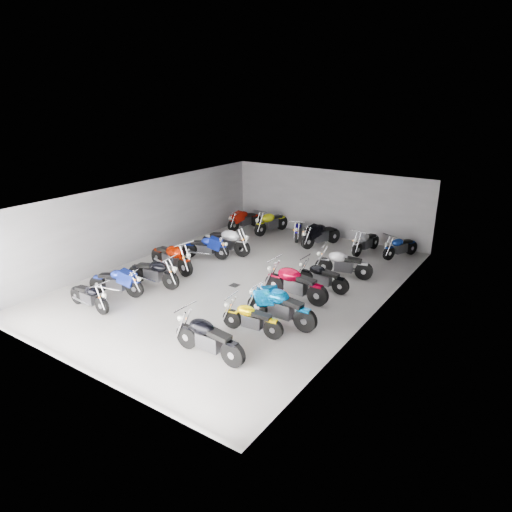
{
  "coord_description": "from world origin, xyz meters",
  "views": [
    {
      "loc": [
        9.16,
        -12.63,
        6.56
      ],
      "look_at": [
        0.44,
        0.24,
        1.0
      ],
      "focal_mm": 32.0,
      "sensor_mm": 36.0,
      "label": 1
    }
  ],
  "objects_px": {
    "motorcycle_left_e": "(206,247)",
    "motorcycle_back_d": "(320,235)",
    "motorcycle_right_e": "(322,277)",
    "motorcycle_right_d": "(295,284)",
    "motorcycle_back_c": "(298,230)",
    "motorcycle_left_a": "(89,296)",
    "motorcycle_right_a": "(208,338)",
    "motorcycle_right_c": "(280,306)",
    "motorcycle_right_b": "(252,319)",
    "motorcycle_back_b": "(271,222)",
    "motorcycle_back_a": "(244,220)",
    "motorcycle_back_f": "(400,247)",
    "motorcycle_left_c": "(154,272)",
    "motorcycle_right_f": "(343,264)",
    "motorcycle_back_e": "(366,242)",
    "motorcycle_left_f": "(226,241)",
    "motorcycle_left_b": "(117,282)",
    "motorcycle_left_d": "(172,257)",
    "drain_grate": "(234,285)"
  },
  "relations": [
    {
      "from": "motorcycle_right_a",
      "to": "motorcycle_back_b",
      "type": "bearing_deg",
      "value": 24.95
    },
    {
      "from": "motorcycle_right_e",
      "to": "motorcycle_right_d",
      "type": "bearing_deg",
      "value": 162.83
    },
    {
      "from": "motorcycle_right_c",
      "to": "motorcycle_right_e",
      "type": "relative_size",
      "value": 1.19
    },
    {
      "from": "motorcycle_right_c",
      "to": "motorcycle_back_b",
      "type": "distance_m",
      "value": 9.48
    },
    {
      "from": "motorcycle_left_f",
      "to": "motorcycle_back_c",
      "type": "xyz_separation_m",
      "value": [
        1.52,
        3.64,
        -0.13
      ]
    },
    {
      "from": "motorcycle_left_c",
      "to": "motorcycle_back_c",
      "type": "xyz_separation_m",
      "value": [
        1.53,
        7.87,
        -0.07
      ]
    },
    {
      "from": "motorcycle_right_b",
      "to": "motorcycle_right_d",
      "type": "xyz_separation_m",
      "value": [
        -0.11,
        2.71,
        0.11
      ]
    },
    {
      "from": "motorcycle_right_c",
      "to": "motorcycle_right_e",
      "type": "xyz_separation_m",
      "value": [
        -0.1,
        3.0,
        -0.09
      ]
    },
    {
      "from": "motorcycle_left_d",
      "to": "motorcycle_left_e",
      "type": "distance_m",
      "value": 1.88
    },
    {
      "from": "motorcycle_left_e",
      "to": "motorcycle_back_e",
      "type": "relative_size",
      "value": 0.94
    },
    {
      "from": "motorcycle_right_c",
      "to": "motorcycle_right_d",
      "type": "distance_m",
      "value": 1.83
    },
    {
      "from": "motorcycle_right_d",
      "to": "motorcycle_back_e",
      "type": "height_order",
      "value": "motorcycle_right_d"
    },
    {
      "from": "motorcycle_back_c",
      "to": "motorcycle_right_c",
      "type": "bearing_deg",
      "value": 93.68
    },
    {
      "from": "motorcycle_right_d",
      "to": "motorcycle_back_e",
      "type": "xyz_separation_m",
      "value": [
        0.18,
        5.88,
        -0.08
      ]
    },
    {
      "from": "motorcycle_left_e",
      "to": "motorcycle_right_d",
      "type": "relative_size",
      "value": 0.81
    },
    {
      "from": "motorcycle_right_c",
      "to": "motorcycle_back_e",
      "type": "relative_size",
      "value": 1.16
    },
    {
      "from": "motorcycle_left_d",
      "to": "motorcycle_back_c",
      "type": "xyz_separation_m",
      "value": [
        2.01,
        6.45,
        -0.13
      ]
    },
    {
      "from": "motorcycle_left_b",
      "to": "motorcycle_right_c",
      "type": "bearing_deg",
      "value": 85.19
    },
    {
      "from": "motorcycle_left_c",
      "to": "motorcycle_back_f",
      "type": "xyz_separation_m",
      "value": [
        6.35,
        7.99,
        -0.05
      ]
    },
    {
      "from": "motorcycle_right_f",
      "to": "motorcycle_back_d",
      "type": "xyz_separation_m",
      "value": [
        -2.36,
        2.85,
        0.01
      ]
    },
    {
      "from": "motorcycle_back_a",
      "to": "motorcycle_back_d",
      "type": "height_order",
      "value": "motorcycle_back_d"
    },
    {
      "from": "motorcycle_back_a",
      "to": "motorcycle_back_f",
      "type": "height_order",
      "value": "motorcycle_back_a"
    },
    {
      "from": "motorcycle_left_e",
      "to": "motorcycle_right_e",
      "type": "relative_size",
      "value": 0.97
    },
    {
      "from": "motorcycle_right_b",
      "to": "motorcycle_right_e",
      "type": "relative_size",
      "value": 0.97
    },
    {
      "from": "motorcycle_left_a",
      "to": "motorcycle_right_a",
      "type": "bearing_deg",
      "value": 91.6
    },
    {
      "from": "drain_grate",
      "to": "motorcycle_back_f",
      "type": "bearing_deg",
      "value": 57.84
    },
    {
      "from": "motorcycle_left_a",
      "to": "motorcycle_right_e",
      "type": "distance_m",
      "value": 7.81
    },
    {
      "from": "motorcycle_left_b",
      "to": "motorcycle_right_c",
      "type": "distance_m",
      "value": 5.87
    },
    {
      "from": "motorcycle_right_c",
      "to": "motorcycle_left_d",
      "type": "bearing_deg",
      "value": 77.37
    },
    {
      "from": "motorcycle_right_f",
      "to": "motorcycle_left_c",
      "type": "bearing_deg",
      "value": 117.96
    },
    {
      "from": "motorcycle_back_b",
      "to": "motorcycle_back_a",
      "type": "bearing_deg",
      "value": 16.01
    },
    {
      "from": "motorcycle_left_e",
      "to": "motorcycle_back_d",
      "type": "height_order",
      "value": "motorcycle_back_d"
    },
    {
      "from": "motorcycle_left_c",
      "to": "motorcycle_back_e",
      "type": "distance_m",
      "value": 9.17
    },
    {
      "from": "motorcycle_right_e",
      "to": "motorcycle_back_d",
      "type": "relative_size",
      "value": 0.93
    },
    {
      "from": "motorcycle_back_c",
      "to": "motorcycle_right_e",
      "type": "bearing_deg",
      "value": 105.21
    },
    {
      "from": "motorcycle_right_a",
      "to": "motorcycle_left_f",
      "type": "bearing_deg",
      "value": 35.16
    },
    {
      "from": "motorcycle_right_b",
      "to": "motorcycle_back_b",
      "type": "relative_size",
      "value": 0.85
    },
    {
      "from": "motorcycle_right_b",
      "to": "motorcycle_back_e",
      "type": "distance_m",
      "value": 8.6
    },
    {
      "from": "motorcycle_left_c",
      "to": "motorcycle_right_a",
      "type": "relative_size",
      "value": 0.96
    },
    {
      "from": "motorcycle_right_f",
      "to": "motorcycle_back_a",
      "type": "distance_m",
      "value": 7.53
    },
    {
      "from": "motorcycle_left_d",
      "to": "motorcycle_back_f",
      "type": "distance_m",
      "value": 9.48
    },
    {
      "from": "drain_grate",
      "to": "motorcycle_back_e",
      "type": "xyz_separation_m",
      "value": [
        2.56,
        6.09,
        0.49
      ]
    },
    {
      "from": "motorcycle_back_e",
      "to": "motorcycle_right_e",
      "type": "bearing_deg",
      "value": 101.51
    },
    {
      "from": "motorcycle_left_c",
      "to": "motorcycle_right_b",
      "type": "height_order",
      "value": "motorcycle_left_c"
    },
    {
      "from": "motorcycle_left_b",
      "to": "motorcycle_right_d",
      "type": "bearing_deg",
      "value": 102.66
    },
    {
      "from": "motorcycle_left_c",
      "to": "motorcycle_left_f",
      "type": "relative_size",
      "value": 0.91
    },
    {
      "from": "motorcycle_left_f",
      "to": "motorcycle_right_c",
      "type": "bearing_deg",
      "value": 46.07
    },
    {
      "from": "motorcycle_right_b",
      "to": "motorcycle_back_b",
      "type": "distance_m",
      "value": 10.1
    },
    {
      "from": "motorcycle_left_e",
      "to": "motorcycle_back_d",
      "type": "relative_size",
      "value": 0.9
    },
    {
      "from": "motorcycle_right_a",
      "to": "motorcycle_back_f",
      "type": "height_order",
      "value": "motorcycle_right_a"
    }
  ]
}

